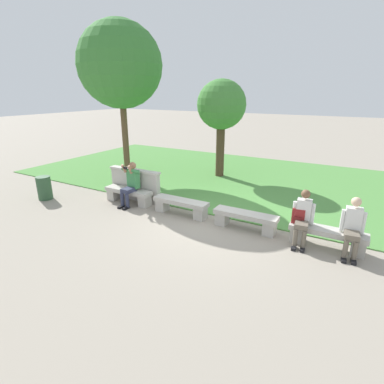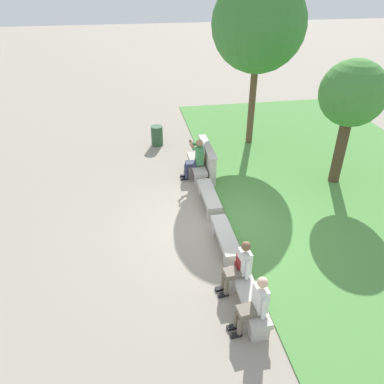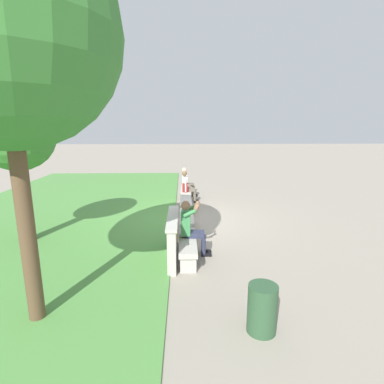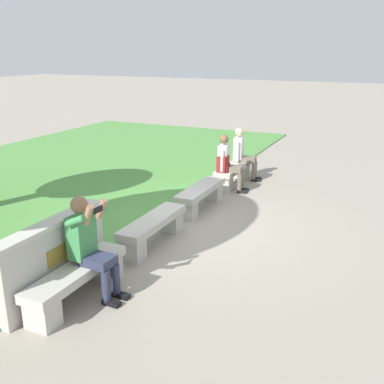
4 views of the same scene
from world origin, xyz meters
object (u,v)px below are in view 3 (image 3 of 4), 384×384
Objects in this scene: bench_main at (188,246)px; bench_near at (187,220)px; backpack at (185,187)px; trash_bin at (262,309)px; person_companion at (187,181)px; person_distant at (187,186)px; bench_mid at (186,204)px; person_photographer at (191,225)px; tree_left_background at (16,136)px; bench_far at (185,192)px; tree_behind_wall at (1,32)px.

bench_main is 1.91m from bench_near.
backpack reaches higher than trash_bin.
person_companion is 2.94× the size of backpack.
person_distant reaches higher than bench_main.
bench_main and bench_mid have the same top height.
person_companion is at bearing -0.89° from bench_near.
person_photographer is at bearing -178.91° from backpack.
person_photographer reaches higher than person_distant.
bench_mid is 5.57m from tree_left_background.
bench_mid is 1.23× the size of person_photographer.
trash_bin is (-8.76, -1.00, -0.30)m from person_companion.
person_photographer is at bearing -179.20° from bench_far.
bench_near is 3.78× the size of backpack.
bench_near is 4.62m from trash_bin.
tree_left_background reaches higher than trash_bin.
person_distant is at bearing -18.84° from tree_behind_wall.
tree_left_background is (-5.00, 4.29, 2.11)m from person_companion.
tree_left_background reaches higher than person_photographer.
bench_main is 5.12m from tree_behind_wall.
person_photographer is (-5.53, -0.08, 0.45)m from bench_far.
bench_near is at bearing -179.73° from backpack.
backpack is at bearing 0.17° from bench_main.
person_distant is 0.14m from backpack.
backpack is at bearing 175.78° from person_companion.
trash_bin reaches higher than bench_near.
bench_near is 1.91m from bench_mid.
person_distant is 8.55m from tree_behind_wall.
bench_near is at bearing 13.32° from trash_bin.
bench_main is at bearing 22.33° from trash_bin.
bench_mid is 3.65m from person_photographer.
person_companion is at bearing 0.11° from person_photographer.
bench_near is at bearing 178.84° from person_distant.
person_photographer is at bearing -46.71° from tree_behind_wall.
bench_mid is at bearing 9.44° from trash_bin.
tree_left_background is (-3.91, 4.21, 2.15)m from backpack.
bench_far is 2.16× the size of trash_bin.
bench_far is at bearing 0.80° from person_photographer.
person_companion is (6.17, -0.07, 0.38)m from bench_main.
backpack is 7.74m from trash_bin.
bench_main is 3.81m from bench_mid.
tree_left_background is at bearing 133.03° from person_distant.
bench_far is at bearing -42.85° from tree_left_background.
person_distant reaches higher than backpack.
person_companion reaches higher than bench_near.
person_companion is (4.26, -0.07, 0.38)m from bench_near.
bench_far is (5.72, 0.00, 0.00)m from bench_main.
person_photographer reaches higher than bench_mid.
bench_near is 4.28m from person_companion.
person_companion reaches higher than backpack.
bench_near is (1.91, 0.00, 0.00)m from bench_main.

